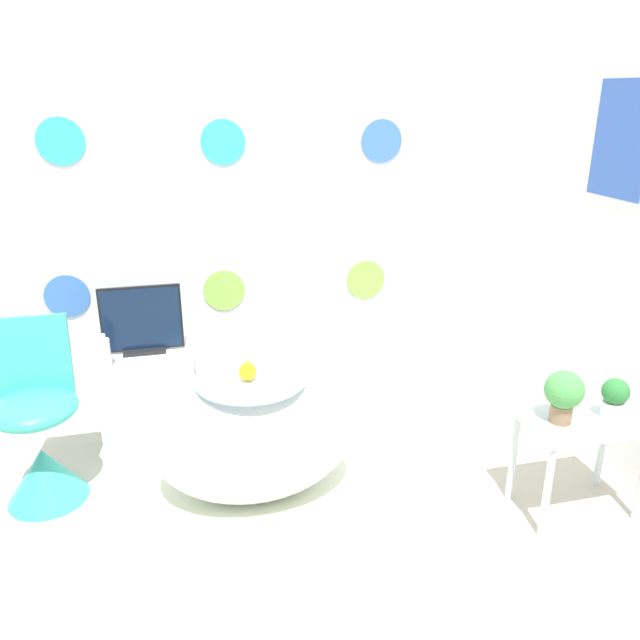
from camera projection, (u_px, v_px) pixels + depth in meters
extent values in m
cube|color=white|center=(225.00, 184.00, 3.26)|extent=(4.47, 0.04, 2.60)
cylinder|color=#3F72CC|center=(67.00, 296.00, 3.24)|extent=(0.23, 0.01, 0.23)
cylinder|color=#8CCC4C|center=(224.00, 290.00, 3.43)|extent=(0.23, 0.01, 0.23)
cylinder|color=#8CCC4C|center=(366.00, 280.00, 3.61)|extent=(0.23, 0.01, 0.23)
cylinder|color=#33B2BF|center=(60.00, 141.00, 2.99)|extent=(0.23, 0.01, 0.23)
cylinder|color=#33B2BF|center=(223.00, 142.00, 3.16)|extent=(0.23, 0.01, 0.23)
cylinder|color=#3F72CC|center=(382.00, 141.00, 3.36)|extent=(0.23, 0.01, 0.23)
cube|color=white|center=(632.00, 198.00, 2.83)|extent=(0.04, 2.76, 2.60)
cube|color=white|center=(623.00, 140.00, 2.82)|extent=(0.02, 0.44, 0.60)
cube|color=#3359B2|center=(621.00, 140.00, 2.81)|extent=(0.01, 0.36, 0.52)
cube|color=silver|center=(260.00, 507.00, 2.79)|extent=(1.19, 0.70, 0.01)
ellipsoid|color=white|center=(253.00, 435.00, 2.81)|extent=(0.91, 0.60, 0.60)
cylinder|color=#B2DBEA|center=(251.00, 379.00, 2.71)|extent=(0.49, 0.49, 0.01)
sphere|color=yellow|center=(248.00, 371.00, 2.64)|extent=(0.08, 0.08, 0.08)
sphere|color=yellow|center=(248.00, 367.00, 2.62)|extent=(0.05, 0.05, 0.05)
cone|color=orange|center=(248.00, 369.00, 2.60)|extent=(0.02, 0.02, 0.02)
cone|color=#38B2A3|center=(46.00, 474.00, 2.82)|extent=(0.35, 0.35, 0.25)
ellipsoid|color=#38B2A3|center=(34.00, 409.00, 2.71)|extent=(0.37, 0.37, 0.13)
cube|color=#38B2A3|center=(33.00, 357.00, 2.77)|extent=(0.32, 0.09, 0.37)
cube|color=silver|center=(150.00, 395.00, 3.29)|extent=(0.47, 0.40, 0.50)
cube|color=white|center=(147.00, 396.00, 3.08)|extent=(0.40, 0.01, 0.14)
cube|color=black|center=(145.00, 350.00, 3.20)|extent=(0.21, 0.12, 0.02)
cube|color=black|center=(142.00, 318.00, 3.15)|extent=(0.40, 0.01, 0.34)
cube|color=#0F1E38|center=(142.00, 319.00, 3.14)|extent=(0.38, 0.01, 0.32)
cylinder|color=white|center=(103.00, 354.00, 3.00)|extent=(0.07, 0.07, 0.14)
cylinder|color=white|center=(101.00, 337.00, 2.97)|extent=(0.04, 0.04, 0.03)
cube|color=silver|center=(584.00, 421.00, 2.64)|extent=(0.51, 0.32, 0.02)
cylinder|color=silver|center=(547.00, 493.00, 2.55)|extent=(0.03, 0.03, 0.43)
cylinder|color=silver|center=(513.00, 458.00, 2.79)|extent=(0.03, 0.03, 0.43)
cylinder|color=silver|center=(602.00, 445.00, 2.89)|extent=(0.03, 0.03, 0.43)
cylinder|color=#8C6B4C|center=(561.00, 413.00, 2.60)|extent=(0.09, 0.09, 0.08)
sphere|color=#4C9E4C|center=(564.00, 390.00, 2.56)|extent=(0.16, 0.16, 0.16)
cylinder|color=white|center=(612.00, 410.00, 2.63)|extent=(0.09, 0.09, 0.08)
sphere|color=#2D7A38|center=(616.00, 392.00, 2.60)|extent=(0.11, 0.11, 0.11)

